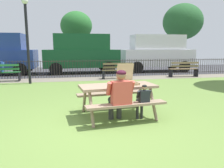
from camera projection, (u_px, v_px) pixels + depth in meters
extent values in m
cube|color=olive|center=(95.00, 105.00, 6.26)|extent=(28.00, 11.79, 0.02)
cube|color=gray|center=(85.00, 79.00, 11.29)|extent=(28.00, 1.40, 0.01)
cube|color=#38383D|center=(82.00, 71.00, 15.14)|extent=(28.00, 6.54, 0.01)
cube|color=#997D65|center=(118.00, 86.00, 5.12)|extent=(1.88, 0.98, 0.06)
cube|color=#997D65|center=(127.00, 105.00, 4.61)|extent=(1.82, 0.51, 0.05)
cube|color=#997D65|center=(110.00, 93.00, 5.74)|extent=(1.82, 0.51, 0.05)
cylinder|color=#997D65|center=(91.00, 109.00, 4.58)|extent=(0.12, 0.44, 0.74)
cylinder|color=#997D65|center=(84.00, 100.00, 5.36)|extent=(0.12, 0.44, 0.74)
cylinder|color=#997D65|center=(153.00, 104.00, 5.02)|extent=(0.12, 0.44, 0.74)
cylinder|color=#997D65|center=(138.00, 96.00, 5.80)|extent=(0.12, 0.44, 0.74)
cube|color=tan|center=(128.00, 84.00, 5.20)|extent=(0.48, 0.48, 0.01)
cube|color=silver|center=(128.00, 84.00, 5.20)|extent=(0.44, 0.44, 0.00)
cube|color=tan|center=(131.00, 84.00, 5.00)|extent=(0.43, 0.06, 0.04)
cube|color=tan|center=(125.00, 82.00, 5.39)|extent=(0.43, 0.06, 0.04)
cube|color=tan|center=(120.00, 83.00, 5.13)|extent=(0.06, 0.43, 0.04)
cube|color=tan|center=(136.00, 82.00, 5.26)|extent=(0.06, 0.43, 0.04)
cube|color=tan|center=(125.00, 72.00, 5.37)|extent=(0.44, 0.16, 0.43)
cylinder|color=#343434|center=(111.00, 110.00, 4.97)|extent=(0.12, 0.12, 0.44)
cylinder|color=#343434|center=(114.00, 102.00, 4.73)|extent=(0.20, 0.44, 0.15)
cylinder|color=#343434|center=(119.00, 109.00, 5.03)|extent=(0.12, 0.12, 0.44)
cylinder|color=#343434|center=(122.00, 101.00, 4.79)|extent=(0.20, 0.44, 0.15)
cube|color=#CC4C3F|center=(121.00, 93.00, 4.53)|extent=(0.44, 0.27, 0.52)
cylinder|color=#CC4C3F|center=(109.00, 89.00, 4.48)|extent=(0.12, 0.22, 0.31)
cylinder|color=#CC4C3F|center=(132.00, 87.00, 4.63)|extent=(0.12, 0.22, 0.31)
sphere|color=#8C6647|center=(121.00, 75.00, 4.48)|extent=(0.21, 0.21, 0.21)
ellipsoid|color=#3D1020|center=(121.00, 73.00, 4.46)|extent=(0.21, 0.20, 0.12)
cylinder|color=#292929|center=(137.00, 110.00, 4.97)|extent=(0.07, 0.07, 0.44)
cylinder|color=#292929|center=(140.00, 101.00, 4.82)|extent=(0.11, 0.24, 0.08)
cylinder|color=#292929|center=(142.00, 110.00, 5.00)|extent=(0.07, 0.07, 0.44)
cylinder|color=#292929|center=(144.00, 101.00, 4.85)|extent=(0.11, 0.24, 0.08)
cube|color=#1E2328|center=(144.00, 97.00, 4.71)|extent=(0.24, 0.15, 0.29)
cylinder|color=#1E2328|center=(138.00, 94.00, 4.68)|extent=(0.06, 0.12, 0.17)
cylinder|color=#1E2328|center=(150.00, 94.00, 4.77)|extent=(0.06, 0.12, 0.17)
sphere|color=tan|center=(144.00, 87.00, 4.68)|extent=(0.12, 0.12, 0.12)
ellipsoid|color=black|center=(144.00, 86.00, 4.67)|extent=(0.12, 0.11, 0.07)
cylinder|color=#2D2823|center=(84.00, 61.00, 11.82)|extent=(23.63, 0.03, 0.03)
cylinder|color=#2D2823|center=(84.00, 75.00, 11.95)|extent=(23.63, 0.03, 0.03)
cylinder|color=#2D2823|center=(1.00, 70.00, 11.14)|extent=(0.02, 0.02, 0.98)
cylinder|color=#2D2823|center=(4.00, 70.00, 11.16)|extent=(0.02, 0.02, 0.98)
cylinder|color=#2D2823|center=(7.00, 70.00, 11.19)|extent=(0.02, 0.02, 0.98)
cylinder|color=#2D2823|center=(10.00, 70.00, 11.21)|extent=(0.02, 0.02, 0.98)
cylinder|color=#2D2823|center=(13.00, 70.00, 11.24)|extent=(0.02, 0.02, 0.98)
cylinder|color=#2D2823|center=(16.00, 70.00, 11.26)|extent=(0.02, 0.02, 0.98)
cylinder|color=#2D2823|center=(18.00, 70.00, 11.28)|extent=(0.02, 0.02, 0.98)
cylinder|color=#2D2823|center=(21.00, 70.00, 11.31)|extent=(0.02, 0.02, 0.98)
cylinder|color=#2D2823|center=(24.00, 69.00, 11.33)|extent=(0.02, 0.02, 0.98)
cylinder|color=#2D2823|center=(27.00, 69.00, 11.36)|extent=(0.02, 0.02, 0.98)
cylinder|color=#2D2823|center=(30.00, 69.00, 11.38)|extent=(0.02, 0.02, 0.98)
cylinder|color=#2D2823|center=(32.00, 69.00, 11.41)|extent=(0.02, 0.02, 0.98)
cylinder|color=#2D2823|center=(35.00, 69.00, 11.43)|extent=(0.02, 0.02, 0.98)
cylinder|color=#2D2823|center=(38.00, 69.00, 11.46)|extent=(0.02, 0.02, 0.98)
cylinder|color=#2D2823|center=(41.00, 69.00, 11.48)|extent=(0.02, 0.02, 0.98)
cylinder|color=#2D2823|center=(43.00, 69.00, 11.51)|extent=(0.02, 0.02, 0.98)
cylinder|color=#2D2823|center=(46.00, 69.00, 11.53)|extent=(0.02, 0.02, 0.98)
cylinder|color=#2D2823|center=(49.00, 69.00, 11.55)|extent=(0.02, 0.02, 0.98)
cylinder|color=#2D2823|center=(51.00, 69.00, 11.58)|extent=(0.02, 0.02, 0.98)
cylinder|color=#2D2823|center=(54.00, 69.00, 11.60)|extent=(0.02, 0.02, 0.98)
cylinder|color=#2D2823|center=(57.00, 69.00, 11.63)|extent=(0.02, 0.02, 0.98)
cylinder|color=#2D2823|center=(59.00, 69.00, 11.65)|extent=(0.02, 0.02, 0.98)
cylinder|color=#2D2823|center=(62.00, 69.00, 11.68)|extent=(0.02, 0.02, 0.98)
cylinder|color=#2D2823|center=(65.00, 69.00, 11.70)|extent=(0.02, 0.02, 0.98)
cylinder|color=#2D2823|center=(67.00, 69.00, 11.73)|extent=(0.02, 0.02, 0.98)
cylinder|color=#2D2823|center=(70.00, 69.00, 11.75)|extent=(0.02, 0.02, 0.98)
cylinder|color=#2D2823|center=(73.00, 69.00, 11.78)|extent=(0.02, 0.02, 0.98)
cylinder|color=#2D2823|center=(75.00, 69.00, 11.80)|extent=(0.02, 0.02, 0.98)
cylinder|color=#2D2823|center=(78.00, 69.00, 11.83)|extent=(0.02, 0.02, 0.98)
cylinder|color=#2D2823|center=(80.00, 69.00, 11.85)|extent=(0.02, 0.02, 0.98)
cylinder|color=#2D2823|center=(83.00, 68.00, 11.87)|extent=(0.02, 0.02, 0.98)
cylinder|color=#2D2823|center=(85.00, 68.00, 11.90)|extent=(0.02, 0.02, 0.98)
cylinder|color=#2D2823|center=(88.00, 68.00, 11.92)|extent=(0.02, 0.02, 0.98)
cylinder|color=#2D2823|center=(90.00, 68.00, 11.95)|extent=(0.02, 0.02, 0.98)
cylinder|color=#2D2823|center=(93.00, 68.00, 11.97)|extent=(0.02, 0.02, 0.98)
cylinder|color=#2D2823|center=(95.00, 68.00, 12.00)|extent=(0.02, 0.02, 0.98)
cylinder|color=#2D2823|center=(98.00, 68.00, 12.02)|extent=(0.02, 0.02, 0.98)
cylinder|color=#2D2823|center=(100.00, 68.00, 12.05)|extent=(0.02, 0.02, 0.98)
cylinder|color=#2D2823|center=(103.00, 68.00, 12.07)|extent=(0.02, 0.02, 0.98)
cylinder|color=#2D2823|center=(105.00, 68.00, 12.10)|extent=(0.02, 0.02, 0.98)
cylinder|color=#2D2823|center=(108.00, 68.00, 12.12)|extent=(0.02, 0.02, 0.98)
cylinder|color=#2D2823|center=(110.00, 68.00, 12.14)|extent=(0.02, 0.02, 0.98)
cylinder|color=#2D2823|center=(113.00, 68.00, 12.17)|extent=(0.02, 0.02, 0.98)
cylinder|color=#2D2823|center=(115.00, 68.00, 12.19)|extent=(0.02, 0.02, 0.98)
cylinder|color=#2D2823|center=(118.00, 68.00, 12.22)|extent=(0.02, 0.02, 0.98)
cylinder|color=#2D2823|center=(120.00, 68.00, 12.24)|extent=(0.02, 0.02, 0.98)
cylinder|color=#2D2823|center=(122.00, 68.00, 12.27)|extent=(0.02, 0.02, 0.98)
cylinder|color=#2D2823|center=(125.00, 68.00, 12.29)|extent=(0.02, 0.02, 0.98)
cylinder|color=#2D2823|center=(127.00, 68.00, 12.32)|extent=(0.02, 0.02, 0.98)
cylinder|color=#2D2823|center=(129.00, 68.00, 12.34)|extent=(0.02, 0.02, 0.98)
cylinder|color=#2D2823|center=(132.00, 68.00, 12.37)|extent=(0.02, 0.02, 0.98)
cylinder|color=#2D2823|center=(134.00, 68.00, 12.39)|extent=(0.02, 0.02, 0.98)
cylinder|color=#2D2823|center=(136.00, 68.00, 12.42)|extent=(0.02, 0.02, 0.98)
cylinder|color=#2D2823|center=(139.00, 67.00, 12.44)|extent=(0.02, 0.02, 0.98)
cylinder|color=#2D2823|center=(141.00, 67.00, 12.46)|extent=(0.02, 0.02, 0.98)
cylinder|color=#2D2823|center=(143.00, 67.00, 12.49)|extent=(0.02, 0.02, 0.98)
cylinder|color=#2D2823|center=(146.00, 67.00, 12.51)|extent=(0.02, 0.02, 0.98)
cylinder|color=#2D2823|center=(148.00, 67.00, 12.54)|extent=(0.02, 0.02, 0.98)
cylinder|color=#2D2823|center=(150.00, 67.00, 12.56)|extent=(0.02, 0.02, 0.98)
cylinder|color=#2D2823|center=(153.00, 67.00, 12.59)|extent=(0.02, 0.02, 0.98)
cylinder|color=#2D2823|center=(155.00, 67.00, 12.61)|extent=(0.02, 0.02, 0.98)
cylinder|color=#2D2823|center=(157.00, 67.00, 12.64)|extent=(0.02, 0.02, 0.98)
cylinder|color=#2D2823|center=(159.00, 67.00, 12.66)|extent=(0.02, 0.02, 0.98)
cylinder|color=#2D2823|center=(162.00, 67.00, 12.69)|extent=(0.02, 0.02, 0.98)
cylinder|color=#2D2823|center=(164.00, 67.00, 12.71)|extent=(0.02, 0.02, 0.98)
cylinder|color=#2D2823|center=(166.00, 67.00, 12.73)|extent=(0.02, 0.02, 0.98)
cylinder|color=#2D2823|center=(168.00, 67.00, 12.76)|extent=(0.02, 0.02, 0.98)
cylinder|color=#2D2823|center=(170.00, 67.00, 12.78)|extent=(0.02, 0.02, 0.98)
cylinder|color=#2D2823|center=(173.00, 67.00, 12.81)|extent=(0.02, 0.02, 0.98)
cylinder|color=#2D2823|center=(175.00, 67.00, 12.83)|extent=(0.02, 0.02, 0.98)
cylinder|color=#2D2823|center=(177.00, 67.00, 12.86)|extent=(0.02, 0.02, 0.98)
cylinder|color=#2D2823|center=(179.00, 67.00, 12.88)|extent=(0.02, 0.02, 0.98)
cylinder|color=#2D2823|center=(181.00, 67.00, 12.91)|extent=(0.02, 0.02, 0.98)
cylinder|color=#2D2823|center=(183.00, 67.00, 12.93)|extent=(0.02, 0.02, 0.98)
cylinder|color=#2D2823|center=(186.00, 67.00, 12.96)|extent=(0.02, 0.02, 0.98)
cylinder|color=#2D2823|center=(188.00, 67.00, 12.98)|extent=(0.02, 0.02, 0.98)
cylinder|color=#2D2823|center=(190.00, 67.00, 13.01)|extent=(0.02, 0.02, 0.98)
cylinder|color=#2D2823|center=(192.00, 67.00, 13.03)|extent=(0.02, 0.02, 0.98)
cylinder|color=#2D2823|center=(194.00, 67.00, 13.05)|extent=(0.02, 0.02, 0.98)
cylinder|color=#2D2823|center=(196.00, 66.00, 13.08)|extent=(0.02, 0.02, 0.98)
cylinder|color=#2D2823|center=(198.00, 66.00, 13.10)|extent=(0.02, 0.02, 0.98)
cylinder|color=#2D2823|center=(200.00, 66.00, 13.13)|extent=(0.02, 0.02, 0.98)
cylinder|color=#2D2823|center=(203.00, 66.00, 13.15)|extent=(0.02, 0.02, 0.98)
cylinder|color=#2D2823|center=(205.00, 66.00, 13.18)|extent=(0.02, 0.02, 0.98)
cylinder|color=#2D2823|center=(207.00, 66.00, 13.20)|extent=(0.02, 0.02, 0.98)
cylinder|color=#2D2823|center=(209.00, 66.00, 13.23)|extent=(0.02, 0.02, 0.98)
cylinder|color=#2D2823|center=(211.00, 66.00, 13.25)|extent=(0.02, 0.02, 0.98)
cylinder|color=#2D2823|center=(213.00, 66.00, 13.28)|extent=(0.02, 0.02, 0.98)
cylinder|color=#2D2823|center=(215.00, 66.00, 13.30)|extent=(0.02, 0.02, 0.98)
cylinder|color=#2D2823|center=(217.00, 66.00, 13.32)|extent=(0.02, 0.02, 0.98)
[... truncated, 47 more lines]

